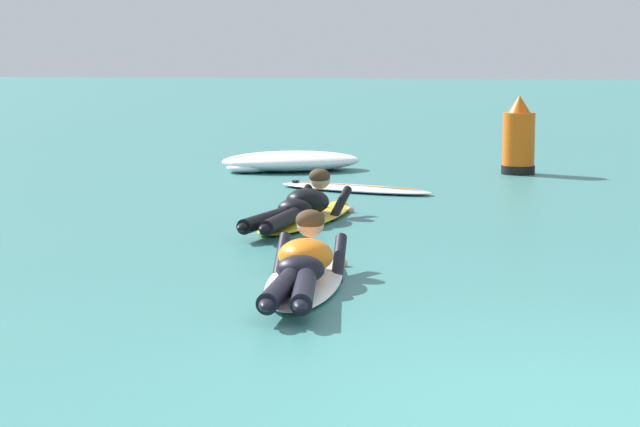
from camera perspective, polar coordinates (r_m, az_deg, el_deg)
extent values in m
plane|color=#387A75|center=(15.31, 11.19, 1.62)|extent=(120.00, 120.00, 0.00)
ellipsoid|color=white|center=(8.30, -0.75, -3.30)|extent=(0.72, 2.20, 0.07)
ellipsoid|color=white|center=(9.30, -0.12, -2.00)|extent=(0.21, 0.22, 0.06)
ellipsoid|color=orange|center=(8.32, -0.72, -2.12)|extent=(0.45, 0.66, 0.34)
ellipsoid|color=black|center=(7.96, -0.97, -2.80)|extent=(0.36, 0.31, 0.20)
cylinder|color=black|center=(7.42, -2.04, -3.84)|extent=(0.16, 0.85, 0.14)
ellipsoid|color=black|center=(7.01, -2.66, -4.55)|extent=(0.12, 0.23, 0.08)
cylinder|color=black|center=(7.40, -0.81, -3.87)|extent=(0.26, 0.86, 0.14)
ellipsoid|color=black|center=(6.98, -0.96, -4.58)|extent=(0.12, 0.23, 0.08)
cylinder|color=black|center=(8.69, -1.93, -2.22)|extent=(0.14, 0.57, 0.33)
sphere|color=tan|center=(9.07, -1.65, -2.43)|extent=(0.09, 0.09, 0.09)
cylinder|color=black|center=(8.63, 0.95, -2.29)|extent=(0.14, 0.57, 0.33)
sphere|color=tan|center=(8.99, 1.11, -2.52)|extent=(0.09, 0.09, 0.09)
sphere|color=tan|center=(8.65, -0.48, -0.50)|extent=(0.21, 0.21, 0.21)
ellipsoid|color=#47331E|center=(8.63, -0.49, -0.32)|extent=(0.24, 0.22, 0.16)
ellipsoid|color=yellow|center=(11.34, -0.69, -0.24)|extent=(0.88, 2.31, 0.07)
ellipsoid|color=yellow|center=(12.35, 0.95, 0.48)|extent=(0.22, 0.23, 0.06)
ellipsoid|color=black|center=(11.37, -0.61, 0.61)|extent=(0.49, 0.71, 0.34)
ellipsoid|color=black|center=(11.01, -1.27, 0.22)|extent=(0.38, 0.33, 0.20)
cylinder|color=black|center=(10.50, -2.78, -0.34)|extent=(0.32, 0.90, 0.14)
ellipsoid|color=black|center=(10.10, -3.82, -0.68)|extent=(0.13, 0.23, 0.08)
cylinder|color=black|center=(10.44, -1.96, -0.38)|extent=(0.22, 0.90, 0.14)
ellipsoid|color=black|center=(10.02, -2.72, -0.74)|extent=(0.13, 0.23, 0.08)
cylinder|color=black|center=(11.79, -1.04, 0.49)|extent=(0.18, 0.62, 0.35)
sphere|color=tan|center=(12.17, -0.41, 0.25)|extent=(0.09, 0.09, 0.09)
cylinder|color=black|center=(11.63, 0.97, 0.38)|extent=(0.18, 0.62, 0.35)
sphere|color=tan|center=(12.00, 1.51, 0.14)|extent=(0.09, 0.09, 0.09)
sphere|color=tan|center=(11.71, 0.01, 1.73)|extent=(0.21, 0.21, 0.21)
ellipsoid|color=#47331E|center=(11.69, -0.02, 1.87)|extent=(0.25, 0.23, 0.16)
ellipsoid|color=silver|center=(13.87, 1.74, 1.27)|extent=(2.11, 1.22, 0.07)
cube|color=orange|center=(13.87, 1.74, 1.42)|extent=(1.64, 0.64, 0.01)
cone|color=black|center=(14.29, -1.23, 1.35)|extent=(0.13, 0.13, 0.16)
ellipsoid|color=white|center=(16.26, -1.45, 2.63)|extent=(2.25, 1.75, 0.28)
ellipsoid|color=white|center=(16.52, 0.14, 2.57)|extent=(0.75, 0.61, 0.20)
ellipsoid|color=white|center=(16.07, -3.46, 2.33)|extent=(0.90, 0.87, 0.15)
cylinder|color=#EA5B0F|center=(16.04, 9.86, 3.46)|extent=(0.44, 0.44, 0.85)
cone|color=#EA5B0F|center=(16.01, 9.91, 5.40)|extent=(0.31, 0.31, 0.24)
cylinder|color=black|center=(16.07, 9.83, 2.17)|extent=(0.46, 0.46, 0.12)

